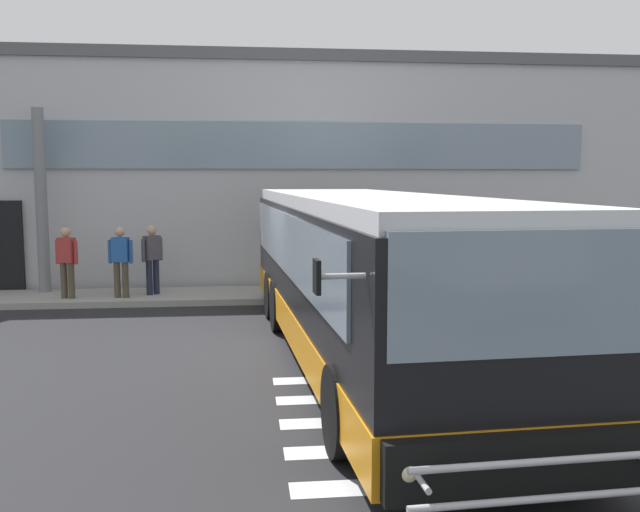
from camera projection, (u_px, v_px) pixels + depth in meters
The scene contains 9 objects.
ground_plane at pixel (279, 343), 12.57m from camera, with size 80.00×90.00×0.02m, color #232326.
bay_paint_stripes at pixel (457, 418), 8.64m from camera, with size 4.40×3.96×0.01m.
terminal_building at pixel (240, 173), 23.62m from camera, with size 22.92×13.80×6.27m.
boarding_curb at pixel (269, 295), 17.30m from camera, with size 25.12×2.00×0.15m, color #9E9B93.
entry_support_column at pixel (41, 201), 17.03m from camera, with size 0.28×0.28×4.50m, color slate.
bus_main_foreground at pixel (368, 280), 11.20m from camera, with size 3.21×11.83×2.70m.
passenger_near_column at pixel (67, 259), 16.25m from camera, with size 0.55×0.35×1.68m.
passenger_by_doorway at pixel (121, 257), 16.38m from camera, with size 0.58×0.42×1.68m.
passenger_at_curb_edge at pixel (152, 256), 16.80m from camera, with size 0.46×0.43×1.68m.
Camera 1 is at (-0.61, -12.32, 2.97)m, focal length 39.10 mm.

